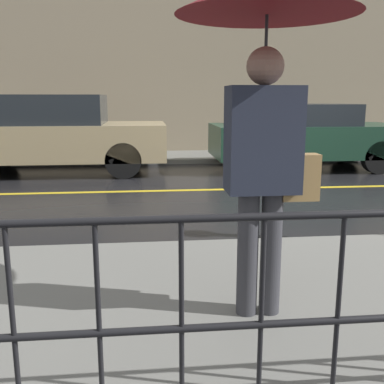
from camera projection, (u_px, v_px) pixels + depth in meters
ground_plane at (281, 188)px, 7.79m from camera, size 80.00×80.00×0.00m
sidewalk_far at (236, 156)px, 11.64m from camera, size 28.00×1.82×0.11m
lane_marking at (281, 188)px, 7.79m from camera, size 25.20×0.12×0.01m
building_storefront at (230, 27)px, 11.98m from camera, size 28.00×0.30×6.80m
pedestrian at (267, 48)px, 2.71m from camera, size 1.11×1.11×2.17m
car_tan at (55, 134)px, 9.22m from camera, size 4.41×1.82×1.60m
car_dark_green at (305, 135)px, 9.77m from camera, size 4.08×1.78×1.41m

